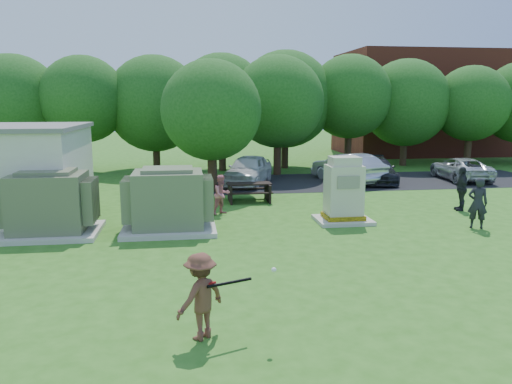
{
  "coord_description": "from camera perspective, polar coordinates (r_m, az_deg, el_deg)",
  "views": [
    {
      "loc": [
        -2.2,
        -11.59,
        4.16
      ],
      "look_at": [
        0.0,
        4.0,
        1.3
      ],
      "focal_mm": 35.0,
      "sensor_mm": 36.0,
      "label": 1
    }
  ],
  "objects": [
    {
      "name": "ground",
      "position": [
        12.51,
        2.59,
        -9.14
      ],
      "size": [
        120.0,
        120.0,
        0.0
      ],
      "primitive_type": "plane",
      "color": "#2D6619",
      "rests_on": "ground"
    },
    {
      "name": "person_walking_right",
      "position": [
        20.79,
        22.43,
        0.36
      ],
      "size": [
        0.64,
        1.07,
        1.71
      ],
      "primitive_type": "imported",
      "rotation": [
        0.0,
        0.0,
        4.48
      ],
      "color": "#242529",
      "rests_on": "ground"
    },
    {
      "name": "generator_cabinet",
      "position": [
        17.59,
        9.98,
        -0.19
      ],
      "size": [
        1.89,
        1.55,
        2.3
      ],
      "color": "beige",
      "rests_on": "ground"
    },
    {
      "name": "picnic_table",
      "position": [
        20.99,
        -0.81,
        0.24
      ],
      "size": [
        1.85,
        1.39,
        0.79
      ],
      "color": "black",
      "rests_on": "ground"
    },
    {
      "name": "car_dark",
      "position": [
        26.87,
        13.55,
        2.46
      ],
      "size": [
        2.6,
        4.62,
        1.26
      ],
      "primitive_type": "imported",
      "rotation": [
        0.0,
        0.0,
        -0.2
      ],
      "color": "black",
      "rests_on": "ground"
    },
    {
      "name": "batting_equipment",
      "position": [
        8.86,
        -2.66,
        -10.1
      ],
      "size": [
        1.27,
        0.38,
        0.33
      ],
      "color": "black",
      "rests_on": "ground"
    },
    {
      "name": "tree_row",
      "position": [
        30.35,
        -0.56,
        10.29
      ],
      "size": [
        41.3,
        13.3,
        7.3
      ],
      "color": "#47301E",
      "rests_on": "ground"
    },
    {
      "name": "parking_strip",
      "position": [
        27.05,
        11.96,
        1.24
      ],
      "size": [
        20.0,
        6.0,
        0.01
      ],
      "primitive_type": "cube",
      "color": "#232326",
      "rests_on": "ground"
    },
    {
      "name": "car_white",
      "position": [
        25.35,
        -0.89,
        2.56
      ],
      "size": [
        3.3,
        4.75,
        1.5
      ],
      "primitive_type": "imported",
      "rotation": [
        0.0,
        0.0,
        -0.39
      ],
      "color": "silver",
      "rests_on": "ground"
    },
    {
      "name": "person_at_picnic",
      "position": [
        18.63,
        -3.93,
        -0.3
      ],
      "size": [
        0.92,
        0.88,
        1.49
      ],
      "primitive_type": "imported",
      "rotation": [
        0.0,
        0.0,
        0.61
      ],
      "color": "#C36774",
      "rests_on": "ground"
    },
    {
      "name": "brick_building",
      "position": [
        43.56,
        19.88,
        9.49
      ],
      "size": [
        15.0,
        8.0,
        8.0
      ],
      "primitive_type": "cube",
      "color": "maroon",
      "rests_on": "ground"
    },
    {
      "name": "person_by_generator",
      "position": [
        18.03,
        24.01,
        -1.17
      ],
      "size": [
        0.74,
        0.64,
        1.71
      ],
      "primitive_type": "imported",
      "rotation": [
        0.0,
        0.0,
        2.7
      ],
      "color": "black",
      "rests_on": "ground"
    },
    {
      "name": "car_silver_a",
      "position": [
        26.47,
        10.48,
        2.74
      ],
      "size": [
        3.04,
        4.86,
        1.51
      ],
      "primitive_type": "imported",
      "rotation": [
        0.0,
        0.0,
        3.48
      ],
      "color": "#AFAFB4",
      "rests_on": "ground"
    },
    {
      "name": "batter",
      "position": [
        9.01,
        -6.35,
        -11.76
      ],
      "size": [
        1.15,
        1.1,
        1.57
      ],
      "primitive_type": "imported",
      "rotation": [
        0.0,
        0.0,
        3.84
      ],
      "color": "brown",
      "rests_on": "ground"
    },
    {
      "name": "car_silver_b",
      "position": [
        28.98,
        22.31,
        2.47
      ],
      "size": [
        2.33,
        4.47,
        1.2
      ],
      "primitive_type": "imported",
      "rotation": [
        0.0,
        0.0,
        3.06
      ],
      "color": "silver",
      "rests_on": "ground"
    },
    {
      "name": "transformer_right",
      "position": [
        16.42,
        -9.97,
        -1.07
      ],
      "size": [
        3.0,
        2.4,
        2.07
      ],
      "color": "beige",
      "rests_on": "ground"
    },
    {
      "name": "transformer_left",
      "position": [
        16.96,
        -22.56,
        -1.35
      ],
      "size": [
        3.0,
        2.4,
        2.07
      ],
      "color": "beige",
      "rests_on": "ground"
    }
  ]
}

